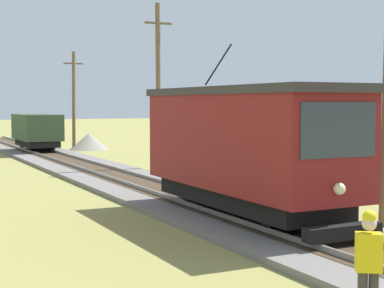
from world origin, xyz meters
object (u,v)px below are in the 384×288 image
(red_tram, at_px, (246,145))
(gravel_pile, at_px, (89,141))
(track_worker, at_px, (369,263))
(utility_pole_mid, at_px, (158,86))
(freight_car, at_px, (37,130))
(utility_pole_far, at_px, (74,100))

(red_tram, height_order, gravel_pile, red_tram)
(red_tram, bearing_deg, track_worker, -108.61)
(track_worker, bearing_deg, gravel_pile, -157.03)
(utility_pole_mid, distance_m, gravel_pile, 15.73)
(red_tram, bearing_deg, utility_pole_mid, 77.12)
(freight_car, height_order, track_worker, freight_car)
(red_tram, xyz_separation_m, freight_car, (-0.00, 26.84, -0.64))
(freight_car, bearing_deg, red_tram, -89.99)
(freight_car, xyz_separation_m, track_worker, (-2.67, -34.77, -0.57))
(freight_car, relative_size, utility_pole_mid, 0.63)
(freight_car, bearing_deg, utility_pole_mid, -77.30)
(utility_pole_mid, distance_m, track_worker, 22.24)
(freight_car, distance_m, utility_pole_mid, 14.12)
(utility_pole_far, bearing_deg, freight_car, -149.44)
(red_tram, distance_m, utility_pole_mid, 13.81)
(freight_car, bearing_deg, utility_pole_far, 30.56)
(red_tram, bearing_deg, freight_car, 90.01)
(gravel_pile, bearing_deg, red_tram, -98.19)
(utility_pole_far, height_order, gravel_pile, utility_pole_far)
(utility_pole_far, relative_size, track_worker, 3.94)
(freight_car, height_order, utility_pole_far, utility_pole_far)
(gravel_pile, bearing_deg, freight_car, -157.03)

